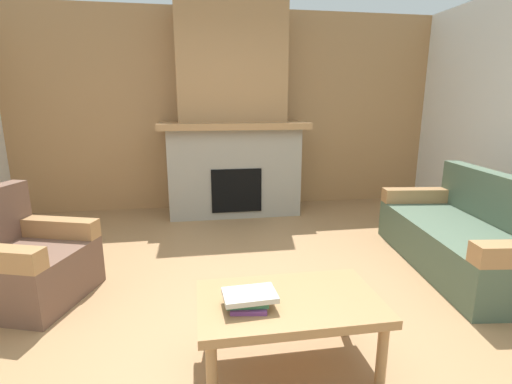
{
  "coord_description": "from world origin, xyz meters",
  "views": [
    {
      "loc": [
        -0.5,
        -2.36,
        1.47
      ],
      "look_at": [
        0.07,
        1.1,
        0.63
      ],
      "focal_mm": 26.07,
      "sensor_mm": 36.0,
      "label": 1
    }
  ],
  "objects_px": {
    "fireplace": "(233,127)",
    "couch": "(468,237)",
    "armchair": "(23,263)",
    "coffee_table": "(289,307)"
  },
  "relations": [
    {
      "from": "couch",
      "to": "coffee_table",
      "type": "bearing_deg",
      "value": -151.81
    },
    {
      "from": "couch",
      "to": "armchair",
      "type": "distance_m",
      "value": 3.73
    },
    {
      "from": "armchair",
      "to": "coffee_table",
      "type": "relative_size",
      "value": 0.96
    },
    {
      "from": "couch",
      "to": "armchair",
      "type": "height_order",
      "value": "same"
    },
    {
      "from": "armchair",
      "to": "coffee_table",
      "type": "xyz_separation_m",
      "value": [
        1.8,
        -1.07,
        0.08
      ]
    },
    {
      "from": "fireplace",
      "to": "couch",
      "type": "relative_size",
      "value": 1.43
    },
    {
      "from": "fireplace",
      "to": "coffee_table",
      "type": "relative_size",
      "value": 2.7
    },
    {
      "from": "fireplace",
      "to": "armchair",
      "type": "relative_size",
      "value": 2.81
    },
    {
      "from": "fireplace",
      "to": "coffee_table",
      "type": "xyz_separation_m",
      "value": [
        -0.02,
        -3.2,
        -0.79
      ]
    },
    {
      "from": "fireplace",
      "to": "couch",
      "type": "bearing_deg",
      "value": -48.54
    }
  ]
}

